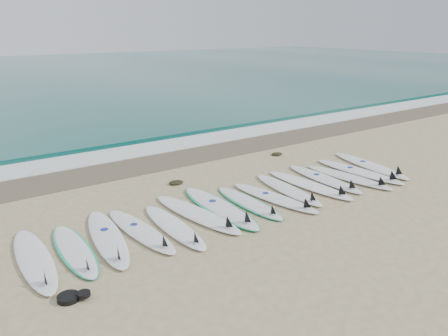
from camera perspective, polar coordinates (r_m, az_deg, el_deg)
ground at (r=9.97m, az=2.97°, el=-4.68°), size 120.00×120.00×0.00m
wet_sand_band at (r=13.24m, az=-8.01°, el=0.98°), size 120.00×1.80×0.01m
foam_band at (r=14.45m, az=-10.57°, el=2.35°), size 120.00×1.40×0.04m
wave_crest at (r=15.78m, az=-12.89°, el=3.63°), size 120.00×1.00×0.10m
surfboard_0 at (r=8.22m, az=-23.46°, el=-10.99°), size 0.65×2.62×0.33m
surfboard_1 at (r=8.33m, az=-18.91°, el=-10.14°), size 0.66×2.35×0.30m
surfboard_2 at (r=8.56m, az=-14.92°, el=-8.83°), size 0.97×2.72×0.34m
surfboard_3 at (r=8.70m, az=-10.71°, el=-8.11°), size 0.69×2.51×0.32m
surfboard_4 at (r=8.77m, az=-6.42°, el=-7.66°), size 0.58×2.45×0.31m
surfboard_5 at (r=9.28m, az=-3.37°, el=-6.04°), size 0.93×2.78×0.35m
surfboard_6 at (r=9.62m, az=-0.50°, el=-5.16°), size 0.79×2.89×0.36m
surfboard_7 at (r=9.90m, az=3.34°, el=-4.56°), size 0.63×2.35×0.30m
surfboard_8 at (r=10.20m, az=6.79°, el=-3.90°), size 0.87×2.59×0.33m
surfboard_9 at (r=10.74m, az=8.50°, el=-2.84°), size 0.77×2.56×0.32m
surfboard_10 at (r=11.13m, az=11.29°, el=-2.21°), size 0.72×2.73×0.35m
surfboard_11 at (r=11.67m, az=13.10°, el=-1.40°), size 0.71×2.66×0.34m
surfboard_12 at (r=11.96m, az=16.14°, el=-1.17°), size 0.81×2.65×0.33m
surfboard_13 at (r=12.50m, az=17.42°, el=-0.45°), size 0.75×2.80×0.35m
surfboard_14 at (r=13.13m, az=18.72°, el=0.30°), size 1.02×2.89×0.36m
seaweed_near at (r=11.24m, az=-6.28°, el=-1.89°), size 0.39×0.30×0.08m
seaweed_far at (r=13.78m, az=6.90°, el=1.84°), size 0.37×0.29×0.07m
leash_coil at (r=7.05m, az=-19.27°, el=-15.61°), size 0.46×0.36×0.11m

